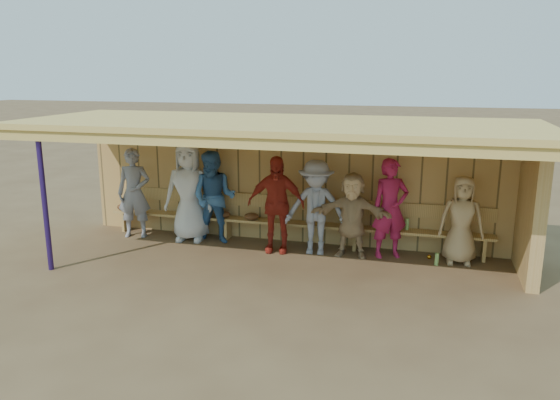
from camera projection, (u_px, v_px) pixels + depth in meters
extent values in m
plane|color=brown|center=(275.00, 261.00, 9.76)|extent=(90.00, 90.00, 0.00)
imported|color=gray|center=(134.00, 193.00, 11.04)|extent=(0.75, 0.59, 1.82)
imported|color=silver|center=(189.00, 192.00, 10.80)|extent=(1.05, 0.76, 1.98)
imported|color=#376397|center=(214.00, 198.00, 10.64)|extent=(0.92, 0.73, 1.83)
imported|color=#A8281A|center=(276.00, 204.00, 10.12)|extent=(1.11, 0.56, 1.82)
imported|color=gray|center=(316.00, 207.00, 10.00)|extent=(1.20, 0.77, 1.76)
imported|color=tan|center=(352.00, 215.00, 9.87)|extent=(1.45, 0.46, 1.56)
imported|color=#A91B47|center=(390.00, 209.00, 9.81)|extent=(0.78, 0.66, 1.82)
imported|color=tan|center=(461.00, 220.00, 9.52)|extent=(0.78, 0.52, 1.57)
cube|color=tan|center=(293.00, 181.00, 10.75)|extent=(8.60, 0.20, 2.40)
cube|color=tan|center=(532.00, 205.00, 8.83)|extent=(0.20, 1.62, 2.40)
cube|color=#D6B357|center=(275.00, 124.00, 9.19)|extent=(8.80, 3.20, 0.10)
cube|color=#D6B357|center=(246.00, 143.00, 7.82)|extent=(8.80, 0.10, 0.18)
cube|color=#D6B357|center=(79.00, 126.00, 10.20)|extent=(0.08, 3.00, 0.16)
cube|color=#D6B357|center=(125.00, 128.00, 9.96)|extent=(0.08, 3.00, 0.16)
cube|color=#D6B357|center=(172.00, 129.00, 9.71)|extent=(0.08, 3.00, 0.16)
cube|color=#D6B357|center=(222.00, 131.00, 9.47)|extent=(0.08, 3.00, 0.16)
cube|color=#D6B357|center=(275.00, 132.00, 9.23)|extent=(0.08, 3.00, 0.16)
cube|color=#D6B357|center=(330.00, 134.00, 8.98)|extent=(0.08, 3.00, 0.16)
cube|color=#D6B357|center=(388.00, 136.00, 8.74)|extent=(0.08, 3.00, 0.16)
cube|color=#D6B357|center=(450.00, 138.00, 8.49)|extent=(0.08, 3.00, 0.16)
cube|color=#D6B357|center=(516.00, 140.00, 8.25)|extent=(0.08, 3.00, 0.16)
cylinder|color=navy|center=(44.00, 201.00, 9.09)|extent=(0.09, 0.09, 2.40)
cube|color=tan|center=(290.00, 223.00, 10.66)|extent=(7.60, 0.32, 0.05)
cube|color=tan|center=(292.00, 202.00, 10.72)|extent=(7.60, 0.04, 0.26)
cube|color=tan|center=(126.00, 221.00, 11.63)|extent=(0.06, 0.29, 0.40)
cube|color=tan|center=(228.00, 229.00, 11.04)|extent=(0.06, 0.29, 0.40)
cube|color=tan|center=(355.00, 239.00, 10.38)|extent=(0.06, 0.29, 0.40)
cube|color=tan|center=(484.00, 249.00, 9.78)|extent=(0.06, 0.29, 0.40)
cylinder|color=gold|center=(456.00, 240.00, 9.68)|extent=(0.13, 0.41, 0.80)
sphere|color=orange|center=(429.00, 257.00, 9.87)|extent=(0.08, 0.08, 0.08)
ellipsoid|color=#593319|center=(124.00, 207.00, 11.51)|extent=(0.30, 0.24, 0.14)
ellipsoid|color=#593319|center=(223.00, 214.00, 10.94)|extent=(0.30, 0.24, 0.14)
ellipsoid|color=#593319|center=(252.00, 216.00, 10.79)|extent=(0.30, 0.24, 0.14)
cylinder|color=#8EC562|center=(407.00, 224.00, 10.10)|extent=(0.07, 0.07, 0.22)
cylinder|color=orange|center=(461.00, 228.00, 9.86)|extent=(0.07, 0.07, 0.22)
cylinder|color=#86BA5D|center=(437.00, 259.00, 9.54)|extent=(0.07, 0.07, 0.22)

